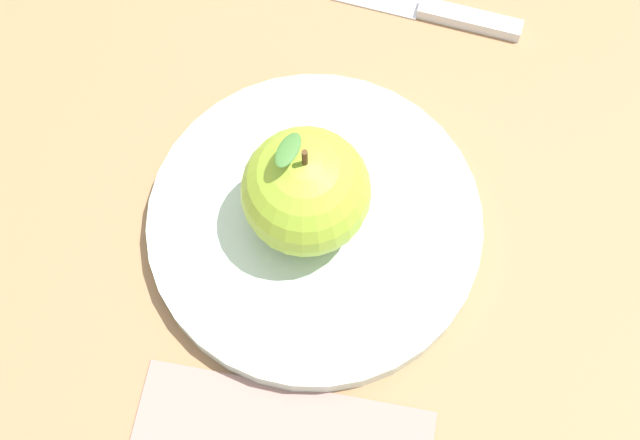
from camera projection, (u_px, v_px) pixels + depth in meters
ground_plane at (336, 170)px, 0.61m from camera, size 2.40×2.40×0.00m
dinner_plate at (320, 225)px, 0.58m from camera, size 0.23×0.23×0.02m
apple at (306, 192)px, 0.54m from camera, size 0.08×0.08×0.10m
knife at (402, 4)px, 0.66m from camera, size 0.23×0.02×0.01m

